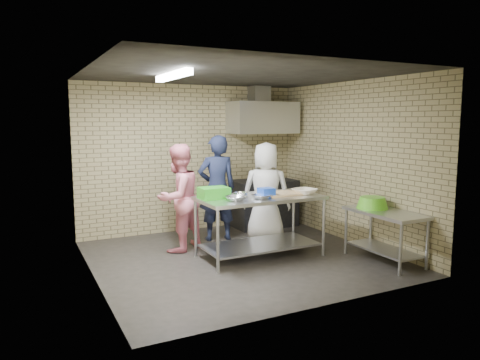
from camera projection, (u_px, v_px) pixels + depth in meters
name	position (u px, v px, depth m)	size (l,w,h in m)	color
floor	(240.00, 258.00, 6.76)	(4.20, 4.20, 0.00)	black
ceiling	(240.00, 74.00, 6.41)	(4.20, 4.20, 0.00)	black
back_wall	(192.00, 158.00, 8.36)	(4.20, 0.06, 2.70)	tan
front_wall	(324.00, 186.00, 4.82)	(4.20, 0.06, 2.70)	tan
left_wall	(91.00, 176.00, 5.65)	(0.06, 4.00, 2.70)	tan
right_wall	(352.00, 163.00, 7.52)	(0.06, 4.00, 2.70)	tan
prep_table	(260.00, 226.00, 6.78)	(1.85, 0.93, 0.93)	silver
side_counter	(384.00, 236.00, 6.54)	(0.60, 1.20, 0.75)	silver
stove	(264.00, 203.00, 8.77)	(1.20, 0.70, 0.90)	black
range_hood	(263.00, 118.00, 8.60)	(1.30, 0.60, 0.60)	silver
hood_duct	(259.00, 94.00, 8.67)	(0.35, 0.30, 0.30)	#A5A8AD
wall_shelf	(271.00, 127.00, 8.92)	(0.80, 0.20, 0.04)	#3F2B19
fluorescent_fixture	(173.00, 76.00, 5.97)	(0.10, 1.25, 0.08)	white
green_crate	(214.00, 193.00, 6.50)	(0.41, 0.31, 0.16)	#279B1C
blue_tub	(266.00, 192.00, 6.64)	(0.21, 0.21, 0.13)	#1841B5
cutting_board	(281.00, 194.00, 6.85)	(0.57, 0.43, 0.03)	#D4B27A
mixing_bowl_a	(236.00, 198.00, 6.31)	(0.29, 0.29, 0.07)	silver
mixing_bowl_b	(241.00, 195.00, 6.62)	(0.22, 0.22, 0.07)	silver
mixing_bowl_c	(261.00, 197.00, 6.47)	(0.27, 0.27, 0.07)	silver
ceramic_bowl	(305.00, 191.00, 6.89)	(0.36, 0.36, 0.09)	beige
green_basin	(372.00, 203.00, 6.70)	(0.46, 0.46, 0.17)	#59C626
bottle_red	(260.00, 121.00, 8.80)	(0.07, 0.07, 0.18)	#B22619
bottle_green	(278.00, 122.00, 8.98)	(0.06, 0.06, 0.15)	green
man_navy	(217.00, 188.00, 7.68)	(0.66, 0.43, 1.80)	#141B33
woman_pink	(178.00, 198.00, 7.05)	(0.82, 0.64, 1.69)	#DD7587
woman_white	(266.00, 192.00, 7.61)	(0.82, 0.54, 1.69)	white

